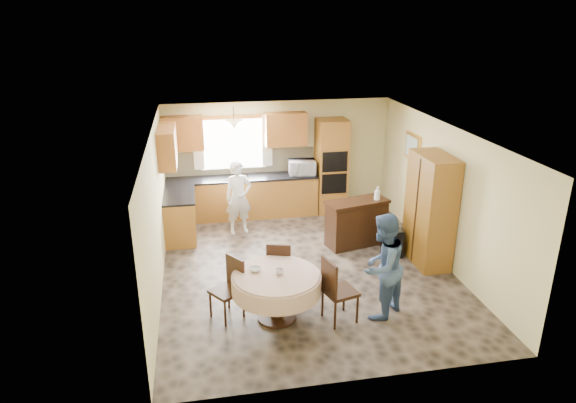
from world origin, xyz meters
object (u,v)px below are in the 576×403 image
(oven_tower, at_px, (331,166))
(chair_left, at_px, (230,285))
(dining_table, at_px, (276,284))
(chair_back, at_px, (280,265))
(cupboard, at_px, (430,210))
(person_dining, at_px, (382,266))
(person_sink, at_px, (239,198))
(sideboard, at_px, (356,224))
(chair_right, at_px, (336,288))

(oven_tower, relative_size, chair_left, 2.26)
(oven_tower, xyz_separation_m, chair_left, (-2.58, -3.94, -0.54))
(dining_table, xyz_separation_m, chair_back, (0.16, 0.70, -0.07))
(cupboard, bearing_deg, person_dining, -133.40)
(person_sink, distance_m, person_dining, 3.91)
(chair_left, relative_size, person_dining, 0.58)
(dining_table, height_order, chair_left, chair_left)
(chair_back, bearing_deg, oven_tower, -99.53)
(chair_back, height_order, person_dining, person_dining)
(oven_tower, bearing_deg, sideboard, -89.19)
(oven_tower, distance_m, person_dining, 4.35)
(person_sink, bearing_deg, chair_right, -82.79)
(dining_table, relative_size, person_dining, 0.81)
(chair_left, bearing_deg, chair_back, 85.40)
(chair_back, xyz_separation_m, chair_right, (0.67, -0.91, 0.04))
(chair_right, bearing_deg, chair_left, 59.09)
(chair_right, bearing_deg, chair_back, 21.56)
(sideboard, distance_m, dining_table, 3.00)
(oven_tower, height_order, chair_back, oven_tower)
(person_sink, relative_size, person_dining, 0.93)
(sideboard, relative_size, cupboard, 0.60)
(oven_tower, distance_m, dining_table, 4.60)
(sideboard, height_order, person_dining, person_dining)
(sideboard, relative_size, chair_back, 1.30)
(dining_table, height_order, chair_right, chair_right)
(dining_table, xyz_separation_m, person_dining, (1.54, -0.17, 0.23))
(oven_tower, height_order, dining_table, oven_tower)
(oven_tower, height_order, chair_right, oven_tower)
(oven_tower, xyz_separation_m, person_sink, (-2.16, -0.85, -0.30))
(person_sink, bearing_deg, cupboard, -40.86)
(oven_tower, xyz_separation_m, chair_back, (-1.76, -3.46, -0.55))
(oven_tower, xyz_separation_m, person_dining, (-0.38, -4.33, -0.25))
(cupboard, relative_size, chair_back, 2.17)
(sideboard, height_order, dining_table, sideboard)
(chair_right, xyz_separation_m, person_sink, (-1.08, 3.51, 0.20))
(oven_tower, relative_size, dining_table, 1.62)
(cupboard, relative_size, dining_table, 1.54)
(chair_left, relative_size, chair_right, 0.93)
(chair_back, bearing_deg, dining_table, 94.23)
(sideboard, bearing_deg, chair_left, -155.28)
(person_dining, bearing_deg, chair_left, -48.72)
(oven_tower, xyz_separation_m, sideboard, (0.03, -1.87, -0.63))
(cupboard, height_order, chair_back, cupboard)
(sideboard, relative_size, person_dining, 0.74)
(chair_back, bearing_deg, chair_left, 47.69)
(dining_table, height_order, person_dining, person_dining)
(cupboard, bearing_deg, person_sink, 148.97)
(oven_tower, bearing_deg, cupboard, -69.07)
(sideboard, relative_size, chair_right, 1.19)
(sideboard, distance_m, person_dining, 2.52)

